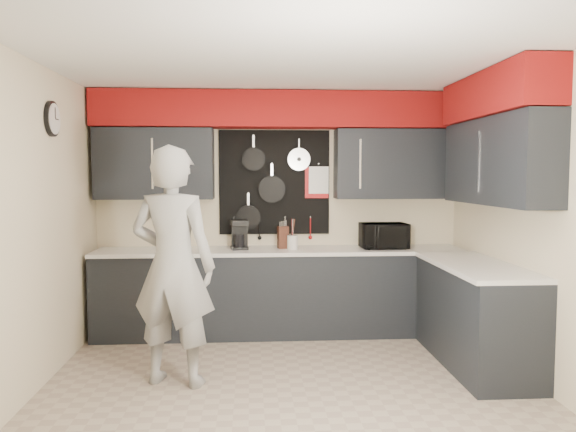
{
  "coord_description": "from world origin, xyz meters",
  "views": [
    {
      "loc": [
        -0.31,
        -4.49,
        1.71
      ],
      "look_at": [
        0.02,
        0.5,
        1.34
      ],
      "focal_mm": 35.0,
      "sensor_mm": 36.0,
      "label": 1
    }
  ],
  "objects": [
    {
      "name": "ground",
      "position": [
        0.0,
        0.0,
        0.0
      ],
      "size": [
        4.0,
        4.0,
        0.0
      ],
      "primitive_type": "plane",
      "color": "tan",
      "rests_on": "ground"
    },
    {
      "name": "back_wall_assembly",
      "position": [
        0.01,
        1.6,
        2.01
      ],
      "size": [
        4.0,
        0.36,
        2.6
      ],
      "color": "beige",
      "rests_on": "ground"
    },
    {
      "name": "right_wall_assembly",
      "position": [
        1.85,
        0.26,
        1.94
      ],
      "size": [
        0.36,
        3.5,
        2.6
      ],
      "color": "beige",
      "rests_on": "ground"
    },
    {
      "name": "left_wall_assembly",
      "position": [
        -1.99,
        0.02,
        1.33
      ],
      "size": [
        0.05,
        3.5,
        2.6
      ],
      "color": "beige",
      "rests_on": "ground"
    },
    {
      "name": "base_cabinets",
      "position": [
        0.49,
        1.13,
        0.46
      ],
      "size": [
        3.95,
        2.2,
        0.92
      ],
      "color": "black",
      "rests_on": "ground"
    },
    {
      "name": "microwave",
      "position": [
        1.11,
        1.42,
        1.05
      ],
      "size": [
        0.5,
        0.35,
        0.27
      ],
      "primitive_type": "imported",
      "rotation": [
        0.0,
        0.0,
        0.04
      ],
      "color": "black",
      "rests_on": "base_cabinets"
    },
    {
      "name": "knife_block",
      "position": [
        0.03,
        1.49,
        1.04
      ],
      "size": [
        0.12,
        0.12,
        0.24
      ],
      "primitive_type": "cube",
      "rotation": [
        0.0,
        0.0,
        0.17
      ],
      "color": "#341810",
      "rests_on": "base_cabinets"
    },
    {
      "name": "utensil_crock",
      "position": [
        0.13,
        1.42,
        0.99
      ],
      "size": [
        0.11,
        0.11,
        0.15
      ],
      "primitive_type": "cylinder",
      "color": "silver",
      "rests_on": "base_cabinets"
    },
    {
      "name": "coffee_maker",
      "position": [
        -0.44,
        1.48,
        1.08
      ],
      "size": [
        0.2,
        0.23,
        0.31
      ],
      "rotation": [
        0.0,
        0.0,
        0.15
      ],
      "color": "black",
      "rests_on": "base_cabinets"
    },
    {
      "name": "person",
      "position": [
        -0.94,
        0.06,
        0.97
      ],
      "size": [
        0.81,
        0.65,
        1.95
      ],
      "primitive_type": "imported",
      "rotation": [
        0.0,
        0.0,
        2.86
      ],
      "color": "#9B9C9A",
      "rests_on": "ground"
    }
  ]
}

